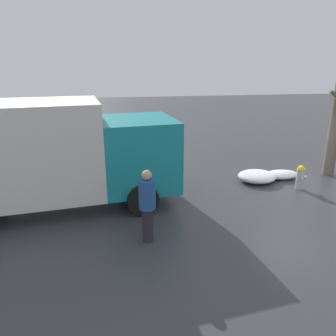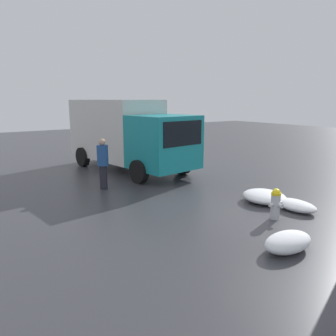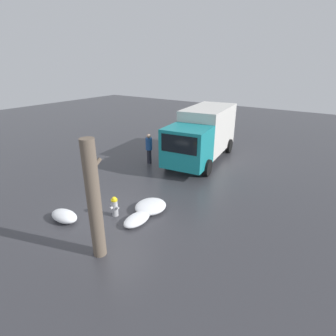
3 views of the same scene
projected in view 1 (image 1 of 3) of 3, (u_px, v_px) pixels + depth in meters
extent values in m
plane|color=#38383D|center=(298.00, 189.00, 11.10)|extent=(60.00, 60.00, 0.00)
cylinder|color=#B7B7BC|center=(300.00, 180.00, 10.99)|extent=(0.24, 0.24, 0.66)
cylinder|color=yellow|center=(301.00, 169.00, 10.88)|extent=(0.25, 0.25, 0.07)
sphere|color=yellow|center=(301.00, 168.00, 10.87)|extent=(0.21, 0.21, 0.21)
cylinder|color=#B7B7BC|center=(305.00, 177.00, 10.98)|extent=(0.11, 0.12, 0.11)
cylinder|color=#B7B7BC|center=(298.00, 176.00, 11.13)|extent=(0.10, 0.11, 0.09)
cylinder|color=#B7B7BC|center=(302.00, 179.00, 10.80)|extent=(0.10, 0.11, 0.09)
cylinder|color=#6B5B4C|center=(335.00, 125.00, 11.92)|extent=(0.42, 0.42, 3.81)
cylinder|color=#6B5B4C|center=(335.00, 95.00, 11.56)|extent=(0.47, 0.12, 0.38)
cube|color=teal|center=(137.00, 153.00, 9.88)|extent=(2.43, 2.56, 2.08)
cube|color=black|center=(172.00, 137.00, 10.05)|extent=(0.27, 1.93, 0.91)
cube|color=silver|center=(15.00, 152.00, 8.88)|extent=(4.83, 2.86, 2.66)
cylinder|color=black|center=(128.00, 174.00, 11.23)|extent=(0.93, 0.39, 0.90)
cylinder|color=black|center=(143.00, 200.00, 9.13)|extent=(0.93, 0.39, 0.90)
cylinder|color=#23232D|center=(148.00, 225.00, 7.79)|extent=(0.27, 0.27, 0.85)
cylinder|color=#234C8C|center=(147.00, 194.00, 7.54)|extent=(0.39, 0.39, 0.71)
sphere|color=tan|center=(147.00, 175.00, 7.40)|extent=(0.23, 0.23, 0.23)
ellipsoid|color=white|center=(257.00, 176.00, 11.73)|extent=(1.36, 1.21, 0.38)
ellipsoid|color=white|center=(281.00, 175.00, 12.02)|extent=(1.27, 0.72, 0.31)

